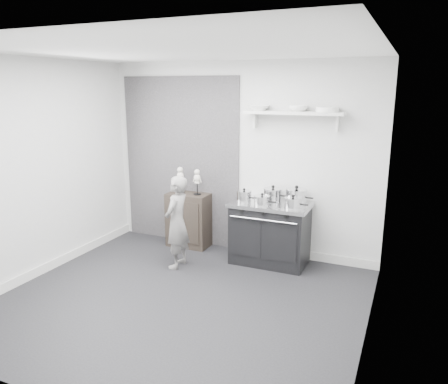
# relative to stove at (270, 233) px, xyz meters

# --- Properties ---
(ground) EXTENTS (4.00, 4.00, 0.00)m
(ground) POSITION_rel_stove_xyz_m (-0.58, -1.48, -0.43)
(ground) COLOR black
(ground) RESTS_ON ground
(room_shell) EXTENTS (4.02, 3.62, 2.71)m
(room_shell) POSITION_rel_stove_xyz_m (-0.67, -1.33, 1.21)
(room_shell) COLOR beige
(room_shell) RESTS_ON ground
(wall_shelf) EXTENTS (1.30, 0.26, 0.24)m
(wall_shelf) POSITION_rel_stove_xyz_m (0.22, 0.20, 1.58)
(wall_shelf) COLOR silver
(wall_shelf) RESTS_ON room_shell
(stove) EXTENTS (1.05, 0.66, 0.84)m
(stove) POSITION_rel_stove_xyz_m (0.00, 0.00, 0.00)
(stove) COLOR black
(stove) RESTS_ON ground
(side_cabinet) EXTENTS (0.62, 0.36, 0.81)m
(side_cabinet) POSITION_rel_stove_xyz_m (-1.32, 0.13, -0.02)
(side_cabinet) COLOR black
(side_cabinet) RESTS_ON ground
(child) EXTENTS (0.31, 0.46, 1.24)m
(child) POSITION_rel_stove_xyz_m (-1.08, -0.63, 0.19)
(child) COLOR slate
(child) RESTS_ON ground
(pot_front_left) EXTENTS (0.29, 0.20, 0.19)m
(pot_front_left) POSITION_rel_stove_xyz_m (-0.33, -0.12, 0.50)
(pot_front_left) COLOR silver
(pot_front_left) RESTS_ON stove
(pot_back_left) EXTENTS (0.35, 0.26, 0.21)m
(pot_back_left) POSITION_rel_stove_xyz_m (-0.01, 0.13, 0.50)
(pot_back_left) COLOR silver
(pot_back_left) RESTS_ON stove
(pot_back_right) EXTENTS (0.37, 0.28, 0.24)m
(pot_back_right) POSITION_rel_stove_xyz_m (0.31, 0.11, 0.52)
(pot_back_right) COLOR silver
(pot_back_right) RESTS_ON stove
(pot_front_right) EXTENTS (0.31, 0.22, 0.18)m
(pot_front_right) POSITION_rel_stove_xyz_m (0.34, -0.15, 0.49)
(pot_front_right) COLOR silver
(pot_front_right) RESTS_ON stove
(pot_front_center) EXTENTS (0.29, 0.21, 0.16)m
(pot_front_center) POSITION_rel_stove_xyz_m (-0.07, -0.17, 0.48)
(pot_front_center) COLOR silver
(pot_front_center) RESTS_ON stove
(skeleton_full) EXTENTS (0.13, 0.08, 0.45)m
(skeleton_full) POSITION_rel_stove_xyz_m (-1.45, 0.13, 0.61)
(skeleton_full) COLOR beige
(skeleton_full) RESTS_ON side_cabinet
(skeleton_torso) EXTENTS (0.12, 0.08, 0.44)m
(skeleton_torso) POSITION_rel_stove_xyz_m (-1.17, 0.13, 0.60)
(skeleton_torso) COLOR beige
(skeleton_torso) RESTS_ON side_cabinet
(bowl_large) EXTENTS (0.27, 0.27, 0.07)m
(bowl_large) POSITION_rel_stove_xyz_m (-0.26, 0.19, 1.65)
(bowl_large) COLOR white
(bowl_large) RESTS_ON wall_shelf
(bowl_small) EXTENTS (0.24, 0.24, 0.08)m
(bowl_small) POSITION_rel_stove_xyz_m (0.27, 0.19, 1.65)
(bowl_small) COLOR white
(bowl_small) RESTS_ON wall_shelf
(plate_stack) EXTENTS (0.28, 0.28, 0.06)m
(plate_stack) POSITION_rel_stove_xyz_m (0.64, 0.19, 1.64)
(plate_stack) COLOR white
(plate_stack) RESTS_ON wall_shelf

